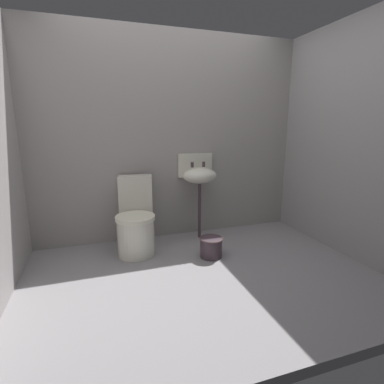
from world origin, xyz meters
The scene contains 6 objects.
ground_plane centered at (0.00, 0.00, -0.04)m, with size 3.50×2.40×0.08m, color gray.
wall_back centered at (0.00, 1.05, 1.17)m, with size 3.50×0.10×2.34m, color gray.
wall_right centered at (1.60, 0.10, 1.17)m, with size 0.10×2.20×2.34m, color gray.
toilet_near_wall centered at (-0.49, 0.65, 0.32)m, with size 0.48×0.65×0.78m.
sink centered at (0.28, 0.84, 0.75)m, with size 0.42×0.35×0.99m.
bucket centered at (0.21, 0.27, 0.11)m, with size 0.24×0.24×0.20m.
Camera 1 is at (-0.84, -2.29, 1.32)m, focal length 27.32 mm.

